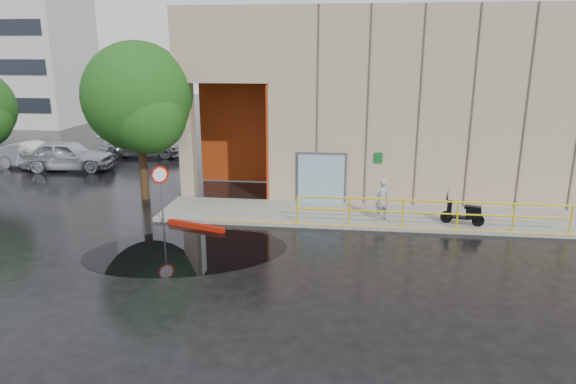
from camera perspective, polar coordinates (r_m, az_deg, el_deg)
name	(u,v)px	position (r m, az deg, el deg)	size (l,w,h in m)	color
ground	(303,261)	(16.04, 1.62, -7.62)	(120.00, 120.00, 0.00)	black
sidewalk	(417,218)	(20.35, 14.15, -2.79)	(20.00, 3.00, 0.15)	gray
building	(430,95)	(26.03, 15.51, 10.34)	(20.00, 10.17, 8.00)	tan
guardrail	(430,214)	(18.93, 15.49, -2.35)	(9.56, 0.06, 1.03)	#D9C20B
distant_building	(9,35)	(51.80, -28.59, 15.04)	(12.00, 8.08, 15.00)	beige
person	(382,199)	(19.44, 10.38, -0.79)	(0.57, 0.37, 1.56)	#9A9B9E
scooter	(464,207)	(19.61, 18.94, -1.54)	(1.58, 0.88, 1.19)	black
stop_sign	(160,181)	(19.32, -13.99, 1.18)	(0.55, 0.46, 2.26)	#5C5B60
red_curb	(196,226)	(19.09, -10.17, -3.73)	(2.40, 0.18, 0.18)	#921405
puddle	(187,251)	(17.07, -11.16, -6.45)	(6.55, 4.03, 0.01)	black
car_a	(68,155)	(30.18, -23.29, 3.77)	(1.93, 4.79, 1.63)	silver
car_b	(34,155)	(31.70, -26.39, 3.71)	(1.48, 4.25, 1.40)	silver
car_c	(143,144)	(32.68, -15.86, 5.12)	(2.06, 5.08, 1.47)	silver
tree_near	(140,102)	(22.43, -16.09, 9.64)	(4.57, 4.57, 6.70)	black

